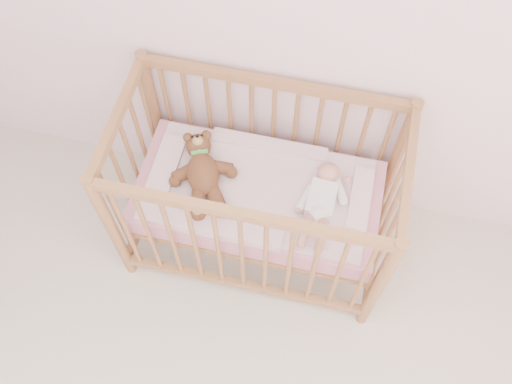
% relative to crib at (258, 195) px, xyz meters
% --- Properties ---
extents(wall_back, '(4.00, 0.02, 2.70)m').
position_rel_crib_xyz_m(wall_back, '(0.04, 0.40, 0.85)').
color(wall_back, white).
rests_on(wall_back, floor).
extents(crib, '(1.36, 0.76, 1.00)m').
position_rel_crib_xyz_m(crib, '(0.00, 0.00, 0.00)').
color(crib, '#A27844').
rests_on(crib, floor).
extents(mattress, '(1.22, 0.62, 0.13)m').
position_rel_crib_xyz_m(mattress, '(0.00, 0.00, -0.01)').
color(mattress, pink).
rests_on(mattress, crib).
extents(blanket, '(1.10, 0.58, 0.06)m').
position_rel_crib_xyz_m(blanket, '(0.00, 0.00, 0.06)').
color(blanket, pink).
rests_on(blanket, mattress).
extents(baby, '(0.26, 0.51, 0.12)m').
position_rel_crib_xyz_m(baby, '(0.32, -0.02, 0.14)').
color(baby, white).
rests_on(baby, blanket).
extents(teddy_bear, '(0.52, 0.60, 0.14)m').
position_rel_crib_xyz_m(teddy_bear, '(-0.27, -0.02, 0.15)').
color(teddy_bear, brown).
rests_on(teddy_bear, blanket).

